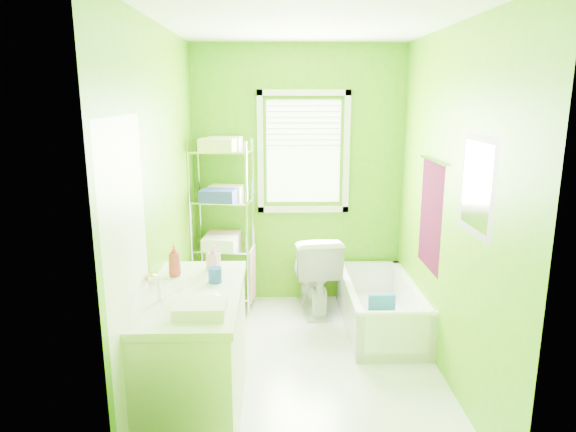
{
  "coord_description": "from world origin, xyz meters",
  "views": [
    {
      "loc": [
        -0.23,
        -3.69,
        2.1
      ],
      "look_at": [
        -0.13,
        0.25,
        1.17
      ],
      "focal_mm": 32.0,
      "sensor_mm": 36.0,
      "label": 1
    }
  ],
  "objects_px": {
    "bathtub": "(380,313)",
    "toilet": "(314,272)",
    "wire_shelf_unit": "(224,207)",
    "vanity": "(195,352)"
  },
  "relations": [
    {
      "from": "bathtub",
      "to": "toilet",
      "type": "xyz_separation_m",
      "value": [
        -0.59,
        0.43,
        0.26
      ]
    },
    {
      "from": "toilet",
      "to": "wire_shelf_unit",
      "type": "bearing_deg",
      "value": -10.27
    },
    {
      "from": "vanity",
      "to": "wire_shelf_unit",
      "type": "distance_m",
      "value": 1.92
    },
    {
      "from": "bathtub",
      "to": "toilet",
      "type": "bearing_deg",
      "value": 143.44
    },
    {
      "from": "toilet",
      "to": "bathtub",
      "type": "bearing_deg",
      "value": 137.4
    },
    {
      "from": "vanity",
      "to": "wire_shelf_unit",
      "type": "bearing_deg",
      "value": 89.26
    },
    {
      "from": "toilet",
      "to": "wire_shelf_unit",
      "type": "distance_m",
      "value": 1.1
    },
    {
      "from": "wire_shelf_unit",
      "to": "bathtub",
      "type": "bearing_deg",
      "value": -18.82
    },
    {
      "from": "bathtub",
      "to": "toilet",
      "type": "distance_m",
      "value": 0.77
    },
    {
      "from": "bathtub",
      "to": "wire_shelf_unit",
      "type": "bearing_deg",
      "value": 161.18
    }
  ]
}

